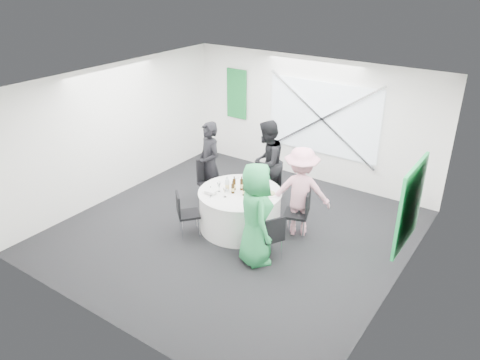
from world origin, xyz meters
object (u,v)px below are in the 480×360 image
Objects in this scene: chair_back_right at (301,210)px; person_woman_pink at (301,192)px; chair_back_left at (209,178)px; clear_water_bottle at (227,185)px; green_water_bottle at (250,185)px; person_man_back at (267,163)px; chair_front_left at (184,211)px; person_man_back_left at (209,163)px; chair_front_right at (272,234)px; person_woman_green at (256,214)px; chair_back at (261,182)px; banquet_table at (240,210)px.

chair_back_right is 0.54× the size of person_woman_pink.
clear_water_bottle is at bearing -100.30° from chair_back_left.
person_man_back is at bearing 105.04° from green_water_bottle.
green_water_bottle is at bearing -92.07° from chair_front_left.
person_man_back_left reaches higher than chair_front_left.
chair_front_right is at bearing -131.94° from chair_front_left.
chair_back_right reaches higher than chair_front_left.
person_woman_green reaches higher than chair_front_right.
person_woman_pink is (-0.08, 0.10, 0.31)m from chair_back_right.
person_man_back reaches higher than chair_back_left.
person_woman_pink is 5.73× the size of clear_water_bottle.
chair_back is 0.52× the size of person_man_back_left.
green_water_bottle is at bearing -9.03° from person_woman_green.
banquet_table is 1.03m from chair_back.
chair_back_right is at bearing -105.73° from chair_front_left.
chair_front_right is at bearing -20.58° from clear_water_bottle.
chair_back is 0.51× the size of person_woman_green.
person_woman_green reaches higher than chair_back.
chair_back_left is 1.08× the size of chair_back_right.
green_water_bottle is at bearing -1.69° from person_woman_pink.
chair_back_right is 0.52× the size of person_man_back.
person_woman_green reaches higher than person_man_back_left.
person_woman_pink is at bearing 51.97° from person_man_back.
chair_back_right is 0.34m from person_woman_pink.
chair_back_left is (-1.06, 0.42, 0.21)m from banquet_table.
banquet_table is 1.16m from chair_back_right.
chair_back_right is at bearing -153.68° from chair_front_right.
chair_front_right reaches higher than banquet_table.
chair_front_right is at bearing -36.95° from green_water_bottle.
person_woman_green reaches higher than chair_front_left.
person_woman_pink is 1.35m from clear_water_bottle.
person_man_back is (-1.23, 0.79, 0.35)m from chair_back_right.
chair_front_right is at bearing -28.96° from banquet_table.
person_woman_pink is at bearing -56.29° from person_woman_green.
banquet_table is at bearing 0.00° from person_woman_pink.
person_woman_pink is at bearing -102.15° from chair_front_left.
person_man_back_left is 2.31m from person_woman_green.
chair_back_left is at bearing -31.95° from chair_front_left.
person_man_back_left reaches higher than clear_water_bottle.
person_man_back_left is at bearing 161.93° from green_water_bottle.
chair_back is 0.91× the size of chair_back_left.
banquet_table is 0.55m from clear_water_bottle.
chair_front_left is at bearing 11.44° from person_woman_pink.
person_man_back_left is 0.98× the size of person_woman_green.
chair_back_right is at bearing 104.05° from person_woman_pink.
chair_back_right is 1.09× the size of chair_front_left.
chair_back_right is 1.20m from person_woman_green.
banquet_table is 0.87× the size of person_man_back.
banquet_table is 0.87× the size of person_woman_green.
banquet_table is 0.89× the size of person_man_back_left.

